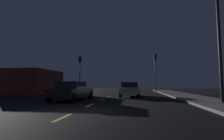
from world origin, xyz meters
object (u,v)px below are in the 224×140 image
Objects in this scene: traffic_signal_right at (155,66)px; car_adjacent_lane at (72,91)px; traffic_signal_left at (80,67)px; car_stopped_ahead at (129,89)px; street_lamp_right at (214,34)px.

traffic_signal_right reaches higher than car_adjacent_lane.
traffic_signal_right reaches higher than traffic_signal_left.
car_stopped_ahead is 6.46m from car_adjacent_lane.
traffic_signal_left is 11.42m from car_adjacent_lane.
street_lamp_right is (9.69, -1.54, 3.59)m from car_adjacent_lane.
traffic_signal_left reaches higher than car_adjacent_lane.
street_lamp_right is at bearing -9.06° from car_adjacent_lane.
traffic_signal_right is at bearing 100.17° from street_lamp_right.
traffic_signal_left is at bearing 105.75° from car_adjacent_lane.
car_stopped_ahead is 0.63× the size of street_lamp_right.
traffic_signal_left is 1.12× the size of car_adjacent_lane.
traffic_signal_left is at bearing 136.19° from street_lamp_right.
car_adjacent_lane is at bearing 170.94° from street_lamp_right.
street_lamp_right reaches higher than traffic_signal_right.
traffic_signal_left reaches higher than car_stopped_ahead.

